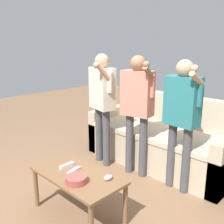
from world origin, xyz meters
TOP-DOWN VIEW (x-y plane):
  - ground_plane at (0.00, 0.00)m, footprint 12.00×12.00m
  - couch at (-0.05, 1.42)m, footprint 2.01×0.91m
  - coffee_table at (0.05, -0.17)m, footprint 0.91×0.48m
  - snack_bowl at (0.17, -0.27)m, footprint 0.19×0.19m
  - game_remote_nunchuk at (0.33, -0.04)m, footprint 0.06×0.09m
  - player_left at (-0.61, 0.80)m, footprint 0.43×0.40m
  - player_center at (-0.08, 0.86)m, footprint 0.46×0.29m
  - player_right at (0.48, 0.92)m, footprint 0.43×0.30m
  - game_remote_wand_near at (-0.14, -0.15)m, footprint 0.04×0.16m
  - game_remote_wand_far at (-0.00, -0.17)m, footprint 0.06×0.16m

SIDE VIEW (x-z plane):
  - ground_plane at x=0.00m, z-range 0.00..0.00m
  - couch at x=-0.05m, z-range -0.14..0.77m
  - coffee_table at x=0.05m, z-range 0.16..0.59m
  - game_remote_wand_near at x=-0.14m, z-range 0.43..0.47m
  - game_remote_wand_far at x=0.00m, z-range 0.43..0.47m
  - game_remote_nunchuk at x=0.33m, z-range 0.43..0.49m
  - snack_bowl at x=0.17m, z-range 0.44..0.50m
  - player_right at x=0.48m, z-range 0.19..1.65m
  - player_center at x=-0.08m, z-range 0.19..1.68m
  - player_left at x=-0.61m, z-range 0.19..1.69m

